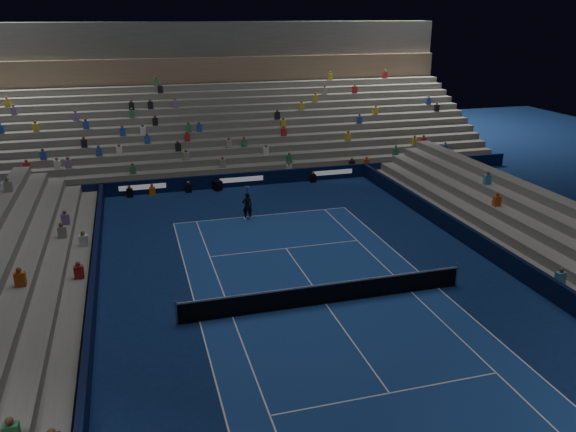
% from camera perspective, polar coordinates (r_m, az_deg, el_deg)
% --- Properties ---
extents(ground, '(90.00, 90.00, 0.00)m').
position_cam_1_polar(ground, '(25.03, 3.80, -8.82)').
color(ground, '#0D1F4E').
rests_on(ground, ground).
extents(court_surface, '(10.97, 23.77, 0.01)m').
position_cam_1_polar(court_surface, '(25.02, 3.80, -8.81)').
color(court_surface, navy).
rests_on(court_surface, ground).
extents(sponsor_barrier_far, '(44.00, 0.25, 1.00)m').
position_cam_1_polar(sponsor_barrier_far, '(41.48, -4.73, 3.68)').
color(sponsor_barrier_far, black).
rests_on(sponsor_barrier_far, ground).
extents(sponsor_barrier_east, '(0.25, 37.00, 1.00)m').
position_cam_1_polar(sponsor_barrier_east, '(29.25, 22.11, -4.84)').
color(sponsor_barrier_east, black).
rests_on(sponsor_barrier_east, ground).
extents(sponsor_barrier_west, '(0.25, 37.00, 1.00)m').
position_cam_1_polar(sponsor_barrier_west, '(23.71, -19.26, -10.36)').
color(sponsor_barrier_west, '#080F33').
rests_on(sponsor_barrier_west, ground).
extents(grandstand_main, '(44.00, 15.20, 11.20)m').
position_cam_1_polar(grandstand_main, '(49.87, -6.99, 9.73)').
color(grandstand_main, slate).
rests_on(grandstand_main, ground).
extents(tennis_net, '(12.90, 0.10, 1.10)m').
position_cam_1_polar(tennis_net, '(24.79, 3.83, -7.79)').
color(tennis_net, '#B2B2B7').
rests_on(tennis_net, ground).
extents(tennis_player, '(0.63, 0.42, 1.70)m').
position_cam_1_polar(tennis_player, '(34.61, -4.12, 1.01)').
color(tennis_player, black).
rests_on(tennis_player, ground).
extents(broadcast_camera, '(0.68, 1.05, 0.68)m').
position_cam_1_polar(broadcast_camera, '(40.75, -7.10, 3.07)').
color(broadcast_camera, black).
rests_on(broadcast_camera, ground).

